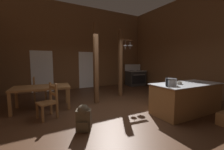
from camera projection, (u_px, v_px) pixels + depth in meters
The scene contains 16 objects.
ground_plane at pixel (117, 112), 4.44m from camera, with size 9.05×9.07×0.10m, color #422819.
wall_back at pixel (78, 48), 7.85m from camera, with size 9.05×0.14×4.54m, color brown.
wall_right at pixel (199, 44), 6.23m from camera, with size 0.14×9.07×4.54m, color brown.
glazed_door_back_left at pixel (42, 71), 7.02m from camera, with size 1.00×0.01×2.05m, color white.
glazed_panel_back_right at pixel (86, 70), 8.12m from camera, with size 0.84×0.01×2.05m, color white.
kitchen_island at pixel (186, 98), 4.26m from camera, with size 2.19×1.04×0.89m.
stove_range at pixel (135, 78), 8.98m from camera, with size 1.22×0.92×1.32m.
support_post_with_pot_rack at pixel (121, 61), 6.20m from camera, with size 0.68×0.25×2.89m.
support_post_center at pixel (96, 64), 5.13m from camera, with size 0.14×0.14×2.89m.
dining_table at pixel (42, 89), 4.57m from camera, with size 1.79×1.09×0.74m.
ladderback_chair_near_window at pixel (38, 90), 5.39m from camera, with size 0.45×0.45×0.95m.
ladderback_chair_by_post at pixel (49, 102), 3.85m from camera, with size 0.55×0.55×0.95m.
backpack at pixel (84, 117), 3.16m from camera, with size 0.39×0.38×0.60m.
stockpot_on_counter at pixel (171, 82), 3.86m from camera, with size 0.37×0.30×0.19m.
mixing_bowl_on_counter at pixel (178, 83), 4.12m from camera, with size 0.22×0.22×0.08m.
bottle_tall_on_counter at pixel (167, 83), 3.70m from camera, with size 0.06×0.06×0.26m.
Camera 1 is at (-2.24, -3.67, 1.57)m, focal length 22.71 mm.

